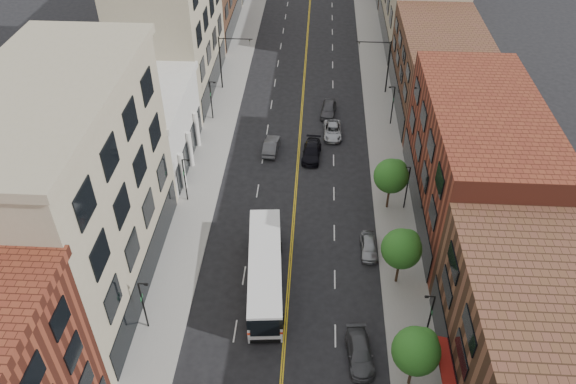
% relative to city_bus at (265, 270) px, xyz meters
% --- Properties ---
extents(sidewalk_left, '(4.00, 110.00, 0.15)m').
position_rel_city_bus_xyz_m(sidewalk_left, '(-8.00, 21.96, -1.80)').
color(sidewalk_left, gray).
rests_on(sidewalk_left, ground).
extents(sidewalk_right, '(4.00, 110.00, 0.15)m').
position_rel_city_bus_xyz_m(sidewalk_right, '(12.00, 21.96, -1.80)').
color(sidewalk_right, gray).
rests_on(sidewalk_right, ground).
extents(bldg_l_tanoffice, '(10.00, 22.00, 18.00)m').
position_rel_city_bus_xyz_m(bldg_l_tanoffice, '(-15.00, -0.04, 7.13)').
color(bldg_l_tanoffice, tan).
rests_on(bldg_l_tanoffice, ground).
extents(bldg_l_white, '(10.00, 14.00, 8.00)m').
position_rel_city_bus_xyz_m(bldg_l_white, '(-15.00, 17.96, 2.13)').
color(bldg_l_white, silver).
rests_on(bldg_l_white, ground).
extents(bldg_l_far_a, '(10.00, 20.00, 18.00)m').
position_rel_city_bus_xyz_m(bldg_l_far_a, '(-15.00, 34.96, 7.13)').
color(bldg_l_far_a, tan).
rests_on(bldg_l_far_a, ground).
extents(bldg_r_mid, '(10.00, 22.00, 12.00)m').
position_rel_city_bus_xyz_m(bldg_r_mid, '(19.00, 10.96, 4.13)').
color(bldg_r_mid, maroon).
rests_on(bldg_r_mid, ground).
extents(bldg_r_far_a, '(10.00, 20.00, 10.00)m').
position_rel_city_bus_xyz_m(bldg_r_far_a, '(19.00, 31.96, 3.13)').
color(bldg_r_far_a, brown).
rests_on(bldg_r_far_a, ground).
extents(tree_r_1, '(3.40, 3.40, 5.59)m').
position_rel_city_bus_xyz_m(tree_r_1, '(11.39, -8.97, 2.25)').
color(tree_r_1, black).
rests_on(tree_r_1, sidewalk_right).
extents(tree_r_2, '(3.40, 3.40, 5.59)m').
position_rel_city_bus_xyz_m(tree_r_2, '(11.39, 1.03, 2.25)').
color(tree_r_2, black).
rests_on(tree_r_2, sidewalk_right).
extents(tree_r_3, '(3.40, 3.40, 5.59)m').
position_rel_city_bus_xyz_m(tree_r_3, '(11.39, 11.03, 2.25)').
color(tree_r_3, black).
rests_on(tree_r_3, sidewalk_right).
extents(lamp_l_1, '(0.81, 0.55, 5.05)m').
position_rel_city_bus_xyz_m(lamp_l_1, '(-8.95, -5.04, 1.10)').
color(lamp_l_1, black).
rests_on(lamp_l_1, sidewalk_left).
extents(lamp_l_2, '(0.81, 0.55, 5.05)m').
position_rel_city_bus_xyz_m(lamp_l_2, '(-8.95, 10.96, 1.10)').
color(lamp_l_2, black).
rests_on(lamp_l_2, sidewalk_left).
extents(lamp_l_3, '(0.81, 0.55, 5.05)m').
position_rel_city_bus_xyz_m(lamp_l_3, '(-8.95, 26.96, 1.10)').
color(lamp_l_3, black).
rests_on(lamp_l_3, sidewalk_left).
extents(lamp_r_1, '(0.81, 0.55, 5.05)m').
position_rel_city_bus_xyz_m(lamp_r_1, '(12.95, -5.04, 1.10)').
color(lamp_r_1, black).
rests_on(lamp_r_1, sidewalk_right).
extents(lamp_r_2, '(0.81, 0.55, 5.05)m').
position_rel_city_bus_xyz_m(lamp_r_2, '(12.95, 10.96, 1.10)').
color(lamp_r_2, black).
rests_on(lamp_r_2, sidewalk_right).
extents(lamp_r_3, '(0.81, 0.55, 5.05)m').
position_rel_city_bus_xyz_m(lamp_r_3, '(12.95, 26.96, 1.10)').
color(lamp_r_3, black).
rests_on(lamp_r_3, sidewalk_right).
extents(signal_mast_left, '(4.49, 0.18, 7.20)m').
position_rel_city_bus_xyz_m(signal_mast_left, '(-8.27, 34.96, 2.77)').
color(signal_mast_left, black).
rests_on(signal_mast_left, sidewalk_left).
extents(signal_mast_right, '(4.49, 0.18, 7.20)m').
position_rel_city_bus_xyz_m(signal_mast_right, '(12.27, 34.96, 2.77)').
color(signal_mast_right, black).
rests_on(signal_mast_right, sidewalk_right).
extents(city_bus, '(3.84, 12.72, 3.22)m').
position_rel_city_bus_xyz_m(city_bus, '(0.00, 0.00, 0.00)').
color(city_bus, silver).
rests_on(city_bus, ground).
extents(car_parked_mid, '(2.33, 4.76, 1.33)m').
position_rel_city_bus_xyz_m(car_parked_mid, '(7.80, -6.99, -1.21)').
color(car_parked_mid, '#414245').
rests_on(car_parked_mid, ground).
extents(car_parked_far, '(1.57, 3.80, 1.29)m').
position_rel_city_bus_xyz_m(car_parked_far, '(9.13, 4.61, -1.23)').
color(car_parked_far, gray).
rests_on(car_parked_far, ground).
extents(car_lane_behind, '(1.81, 4.45, 1.43)m').
position_rel_city_bus_xyz_m(car_lane_behind, '(-1.16, 20.42, -1.16)').
color(car_lane_behind, '#444448').
rests_on(car_lane_behind, ground).
extents(car_lane_a, '(2.33, 5.02, 1.42)m').
position_rel_city_bus_xyz_m(car_lane_a, '(3.50, 19.51, -1.16)').
color(car_lane_a, black).
rests_on(car_lane_a, ground).
extents(car_lane_b, '(2.22, 4.66, 1.28)m').
position_rel_city_bus_xyz_m(car_lane_b, '(5.89, 24.15, -1.23)').
color(car_lane_b, '#A6A9AE').
rests_on(car_lane_b, ground).
extents(car_lane_c, '(2.19, 4.58, 1.51)m').
position_rel_city_bus_xyz_m(car_lane_c, '(5.38, 28.96, -1.12)').
color(car_lane_c, '#424145').
rests_on(car_lane_c, ground).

